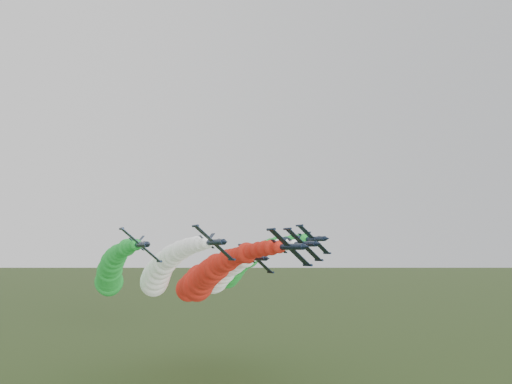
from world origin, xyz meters
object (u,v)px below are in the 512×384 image
at_px(jet_outer_left, 111,272).
at_px(jet_outer_right, 239,266).
at_px(jet_inner_right, 226,271).
at_px(jet_lead, 208,276).
at_px(jet_trail, 197,280).
at_px(jet_inner_left, 161,271).

height_order(jet_outer_left, jet_outer_right, jet_outer_right).
bearing_deg(jet_inner_right, jet_outer_left, 159.67).
bearing_deg(jet_outer_right, jet_lead, -132.63).
bearing_deg(jet_trail, jet_inner_right, -82.27).
height_order(jet_lead, jet_inner_left, jet_inner_left).
xyz_separation_m(jet_inner_left, jet_trail, (15.67, 14.00, -3.33)).
xyz_separation_m(jet_inner_right, jet_outer_right, (9.39, 11.69, 0.81)).
bearing_deg(jet_outer_right, jet_trail, 157.49).
bearing_deg(jet_lead, jet_inner_right, 42.34).
distance_m(jet_inner_right, jet_outer_right, 15.02).
bearing_deg(jet_outer_left, jet_trail, 11.98).
bearing_deg(jet_inner_left, jet_outer_left, 143.58).
distance_m(jet_lead, jet_outer_left, 27.76).
xyz_separation_m(jet_lead, jet_trail, (6.30, 24.30, -2.31)).
bearing_deg(jet_outer_left, jet_inner_right, -20.33).
xyz_separation_m(jet_outer_left, jet_trail, (26.91, 5.71, -2.96)).
distance_m(jet_lead, jet_trail, 25.21).
bearing_deg(jet_inner_right, jet_outer_right, 51.24).
height_order(jet_inner_left, jet_outer_right, jet_outer_right).
relative_size(jet_outer_right, jet_trail, 1.00).
bearing_deg(jet_outer_left, jet_lead, -42.05).
bearing_deg(jet_inner_left, jet_inner_right, -7.97).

